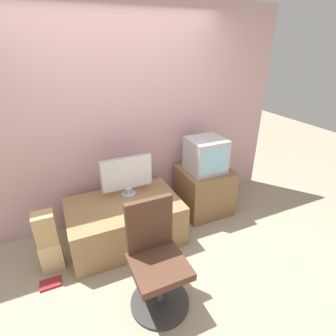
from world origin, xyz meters
name	(u,v)px	position (x,y,z in m)	size (l,w,h in m)	color
ground_plane	(164,282)	(0.00, 0.00, 0.00)	(12.00, 12.00, 0.00)	tan
wall_back	(118,121)	(0.00, 1.32, 1.30)	(4.40, 0.05, 2.60)	#CC9EA3
desk	(125,221)	(-0.15, 0.78, 0.25)	(1.27, 0.82, 0.50)	#937047
side_stand	(204,190)	(1.01, 0.93, 0.31)	(0.64, 0.62, 0.63)	olive
main_monitor	(127,176)	(-0.04, 0.95, 0.76)	(0.61, 0.17, 0.48)	#B2B2B7
keyboard	(138,208)	(-0.03, 0.62, 0.51)	(0.30, 0.12, 0.01)	white
mouse	(157,202)	(0.19, 0.64, 0.52)	(0.05, 0.04, 0.03)	silver
crt_tv	(206,155)	(0.99, 0.91, 0.85)	(0.45, 0.43, 0.44)	#B7B7BC
office_chair	(156,263)	(-0.12, -0.13, 0.43)	(0.53, 0.53, 1.00)	#333333
cardboard_box_lower	(52,254)	(-0.97, 0.67, 0.17)	(0.22, 0.18, 0.35)	#D1B27F
cardboard_box_upper	(45,228)	(-0.97, 0.67, 0.51)	(0.20, 0.17, 0.33)	tan
book	(51,283)	(-1.02, 0.44, 0.01)	(0.20, 0.13, 0.02)	maroon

